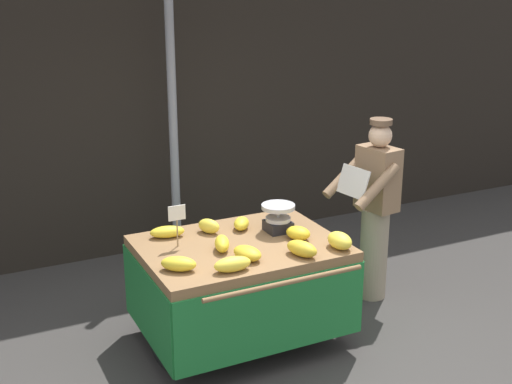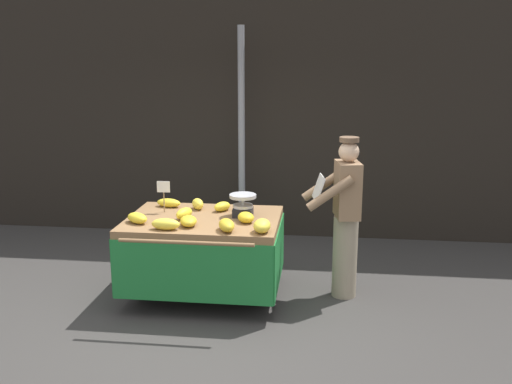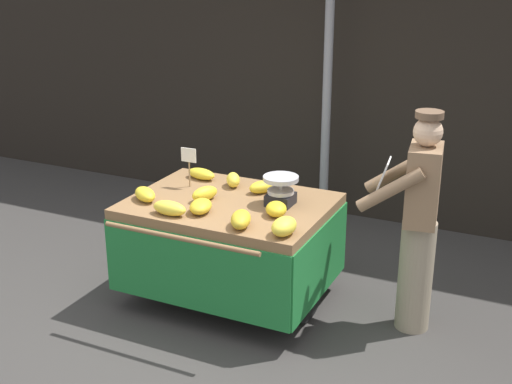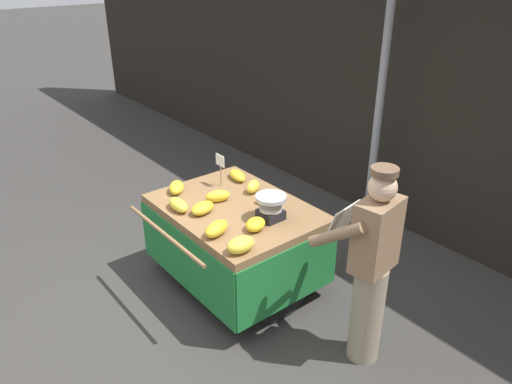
{
  "view_description": "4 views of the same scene",
  "coord_description": "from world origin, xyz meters",
  "px_view_note": "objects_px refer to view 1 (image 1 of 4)",
  "views": [
    {
      "loc": [
        -2.2,
        -3.98,
        2.92
      ],
      "look_at": [
        0.11,
        0.72,
        1.24
      ],
      "focal_mm": 47.63,
      "sensor_mm": 36.0,
      "label": 1
    },
    {
      "loc": [
        1.11,
        -4.87,
        2.46
      ],
      "look_at": [
        0.44,
        0.72,
        1.14
      ],
      "focal_mm": 39.11,
      "sensor_mm": 36.0,
      "label": 2
    },
    {
      "loc": [
        2.28,
        -3.93,
        2.8
      ],
      "look_at": [
        0.2,
        0.45,
        1.05
      ],
      "focal_mm": 47.89,
      "sensor_mm": 36.0,
      "label": 3
    },
    {
      "loc": [
        3.24,
        -1.85,
        3.06
      ],
      "look_at": [
        0.28,
        0.53,
        1.19
      ],
      "focal_mm": 34.43,
      "sensor_mm": 36.0,
      "label": 4
    }
  ],
  "objects_px": {
    "street_pole": "(173,126)",
    "banana_cart": "(240,270)",
    "banana_bunch_5": "(247,253)",
    "banana_bunch_9": "(232,264)",
    "banana_bunch_1": "(209,226)",
    "banana_bunch_4": "(302,249)",
    "banana_bunch_7": "(179,264)",
    "banana_bunch_0": "(298,233)",
    "banana_bunch_3": "(241,223)",
    "weighing_scale": "(278,218)",
    "price_sign": "(177,217)",
    "banana_bunch_8": "(340,241)",
    "banana_bunch_2": "(167,232)",
    "banana_bunch_6": "(222,244)",
    "vendor_person": "(375,209)"
  },
  "relations": [
    {
      "from": "banana_bunch_9",
      "to": "banana_bunch_6",
      "type": "bearing_deg",
      "value": 77.49
    },
    {
      "from": "weighing_scale",
      "to": "banana_bunch_6",
      "type": "distance_m",
      "value": 0.61
    },
    {
      "from": "street_pole",
      "to": "weighing_scale",
      "type": "distance_m",
      "value": 1.85
    },
    {
      "from": "banana_bunch_1",
      "to": "vendor_person",
      "type": "distance_m",
      "value": 1.6
    },
    {
      "from": "banana_bunch_3",
      "to": "banana_cart",
      "type": "bearing_deg",
      "value": -117.14
    },
    {
      "from": "price_sign",
      "to": "banana_bunch_4",
      "type": "relative_size",
      "value": 1.25
    },
    {
      "from": "weighing_scale",
      "to": "price_sign",
      "type": "xyz_separation_m",
      "value": [
        -0.86,
        0.06,
        0.13
      ]
    },
    {
      "from": "banana_cart",
      "to": "banana_bunch_6",
      "type": "height_order",
      "value": "banana_bunch_6"
    },
    {
      "from": "weighing_scale",
      "to": "price_sign",
      "type": "height_order",
      "value": "price_sign"
    },
    {
      "from": "banana_bunch_6",
      "to": "banana_bunch_8",
      "type": "height_order",
      "value": "banana_bunch_8"
    },
    {
      "from": "banana_bunch_0",
      "to": "vendor_person",
      "type": "distance_m",
      "value": 1.05
    },
    {
      "from": "banana_bunch_2",
      "to": "banana_bunch_8",
      "type": "distance_m",
      "value": 1.4
    },
    {
      "from": "street_pole",
      "to": "banana_bunch_4",
      "type": "bearing_deg",
      "value": -85.3
    },
    {
      "from": "banana_bunch_0",
      "to": "banana_bunch_3",
      "type": "height_order",
      "value": "banana_bunch_0"
    },
    {
      "from": "banana_bunch_8",
      "to": "vendor_person",
      "type": "relative_size",
      "value": 0.14
    },
    {
      "from": "banana_bunch_8",
      "to": "banana_bunch_9",
      "type": "xyz_separation_m",
      "value": [
        -0.93,
        -0.02,
        -0.01
      ]
    },
    {
      "from": "banana_bunch_5",
      "to": "weighing_scale",
      "type": "bearing_deg",
      "value": 40.88
    },
    {
      "from": "banana_bunch_5",
      "to": "banana_bunch_9",
      "type": "bearing_deg",
      "value": -142.37
    },
    {
      "from": "banana_bunch_3",
      "to": "banana_bunch_0",
      "type": "bearing_deg",
      "value": -52.33
    },
    {
      "from": "price_sign",
      "to": "banana_bunch_1",
      "type": "height_order",
      "value": "price_sign"
    },
    {
      "from": "price_sign",
      "to": "banana_bunch_7",
      "type": "height_order",
      "value": "price_sign"
    },
    {
      "from": "banana_cart",
      "to": "banana_bunch_5",
      "type": "distance_m",
      "value": 0.43
    },
    {
      "from": "banana_bunch_0",
      "to": "banana_bunch_6",
      "type": "relative_size",
      "value": 0.87
    },
    {
      "from": "price_sign",
      "to": "banana_bunch_2",
      "type": "xyz_separation_m",
      "value": [
        -0.01,
        0.22,
        -0.2
      ]
    },
    {
      "from": "weighing_scale",
      "to": "street_pole",
      "type": "bearing_deg",
      "value": 98.67
    },
    {
      "from": "banana_bunch_4",
      "to": "banana_bunch_6",
      "type": "relative_size",
      "value": 1.12
    },
    {
      "from": "banana_bunch_4",
      "to": "banana_bunch_9",
      "type": "height_order",
      "value": "banana_bunch_4"
    },
    {
      "from": "banana_bunch_7",
      "to": "banana_bunch_2",
      "type": "bearing_deg",
      "value": 77.93
    },
    {
      "from": "banana_bunch_2",
      "to": "weighing_scale",
      "type": "bearing_deg",
      "value": -17.7
    },
    {
      "from": "banana_bunch_6",
      "to": "banana_bunch_7",
      "type": "height_order",
      "value": "banana_bunch_6"
    },
    {
      "from": "banana_cart",
      "to": "banana_bunch_2",
      "type": "relative_size",
      "value": 5.68
    },
    {
      "from": "banana_bunch_7",
      "to": "banana_bunch_9",
      "type": "xyz_separation_m",
      "value": [
        0.34,
        -0.18,
        0.0
      ]
    },
    {
      "from": "banana_bunch_4",
      "to": "banana_bunch_8",
      "type": "bearing_deg",
      "value": -0.04
    },
    {
      "from": "banana_cart",
      "to": "banana_bunch_7",
      "type": "bearing_deg",
      "value": -156.05
    },
    {
      "from": "banana_bunch_8",
      "to": "banana_bunch_9",
      "type": "bearing_deg",
      "value": -178.51
    },
    {
      "from": "price_sign",
      "to": "banana_bunch_9",
      "type": "height_order",
      "value": "price_sign"
    },
    {
      "from": "banana_cart",
      "to": "banana_bunch_8",
      "type": "bearing_deg",
      "value": -33.22
    },
    {
      "from": "street_pole",
      "to": "weighing_scale",
      "type": "bearing_deg",
      "value": -81.33
    },
    {
      "from": "street_pole",
      "to": "banana_cart",
      "type": "relative_size",
      "value": 1.83
    },
    {
      "from": "banana_cart",
      "to": "banana_bunch_4",
      "type": "relative_size",
      "value": 5.86
    },
    {
      "from": "banana_bunch_0",
      "to": "banana_cart",
      "type": "bearing_deg",
      "value": 165.28
    },
    {
      "from": "weighing_scale",
      "to": "banana_bunch_0",
      "type": "height_order",
      "value": "weighing_scale"
    },
    {
      "from": "banana_cart",
      "to": "banana_bunch_6",
      "type": "relative_size",
      "value": 6.58
    },
    {
      "from": "banana_bunch_1",
      "to": "banana_bunch_4",
      "type": "relative_size",
      "value": 0.74
    },
    {
      "from": "banana_bunch_0",
      "to": "banana_bunch_3",
      "type": "relative_size",
      "value": 0.99
    },
    {
      "from": "banana_bunch_0",
      "to": "banana_bunch_1",
      "type": "relative_size",
      "value": 1.06
    },
    {
      "from": "banana_bunch_2",
      "to": "banana_bunch_5",
      "type": "xyz_separation_m",
      "value": [
        0.39,
        -0.7,
        0.0
      ]
    },
    {
      "from": "banana_bunch_1",
      "to": "banana_bunch_4",
      "type": "height_order",
      "value": "banana_bunch_1"
    },
    {
      "from": "vendor_person",
      "to": "banana_bunch_6",
      "type": "bearing_deg",
      "value": -170.3
    },
    {
      "from": "banana_bunch_2",
      "to": "vendor_person",
      "type": "relative_size",
      "value": 0.16
    }
  ]
}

